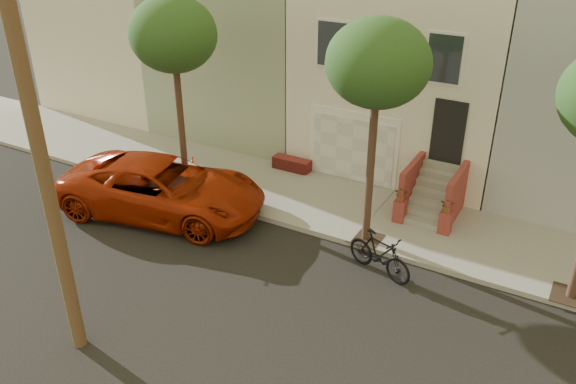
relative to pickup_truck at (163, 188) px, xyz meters
The scene contains 7 objects.
ground 5.82m from the pickup_truck, 24.99° to the right, with size 90.00×90.00×0.00m, color black.
sidewalk 6.03m from the pickup_truck, 29.28° to the left, with size 40.00×3.70×0.15m, color gray.
house_row 10.56m from the pickup_truck, 59.25° to the left, with size 33.10×11.70×7.00m.
tree_left 4.62m from the pickup_truck, 101.14° to the left, with size 2.70×2.57×6.30m.
tree_mid 7.73m from the pickup_truck, 13.33° to the left, with size 2.70×2.57×6.30m.
pickup_truck is the anchor object (origin of this frame).
motorcycle 7.11m from the pickup_truck, ahead, with size 0.57×2.03×1.22m, color black.
Camera 1 is at (6.11, -9.79, 9.24)m, focal length 36.63 mm.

